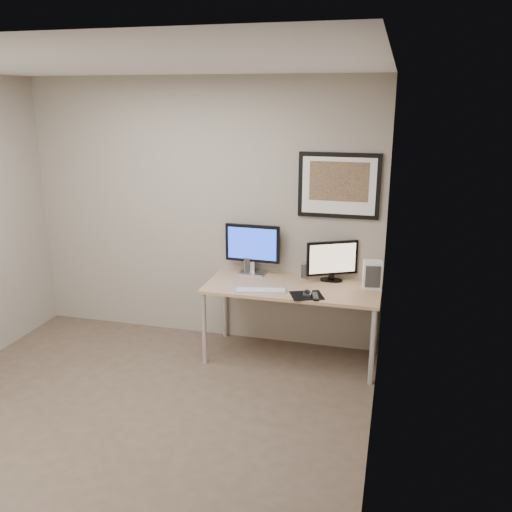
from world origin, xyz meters
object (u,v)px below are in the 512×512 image
object	(u,v)px
monitor_tv	(332,260)
speaker_left	(247,265)
fan_unit	(372,275)
keyboard	(261,290)
speaker_right	(305,271)
desk	(292,293)
monitor_large	(252,247)
framed_art	(339,186)

from	to	relation	value
monitor_tv	speaker_left	bearing A→B (deg)	151.26
fan_unit	speaker_left	bearing A→B (deg)	165.79
keyboard	fan_unit	size ratio (longest dim) A/B	1.80
fan_unit	speaker_right	bearing A→B (deg)	162.07
desk	monitor_tv	distance (m)	0.48
monitor_large	framed_art	bearing A→B (deg)	7.17
keyboard	speaker_right	bearing A→B (deg)	42.05
framed_art	monitor_large	bearing A→B (deg)	-174.29
desk	monitor_large	distance (m)	0.62
desk	monitor_large	size ratio (longest dim) A/B	2.96
framed_art	monitor_tv	size ratio (longest dim) A/B	1.65
desk	monitor_large	xyz separation A→B (m)	(-0.45, 0.25, 0.34)
framed_art	speaker_left	size ratio (longest dim) A/B	4.50
monitor_tv	keyboard	xyz separation A→B (m)	(-0.57, -0.44, -0.20)
monitor_large	speaker_right	bearing A→B (deg)	-0.23
speaker_left	keyboard	distance (m)	0.54
monitor_large	speaker_left	bearing A→B (deg)	177.91
desk	keyboard	bearing A→B (deg)	-139.80
desk	fan_unit	size ratio (longest dim) A/B	6.26
speaker_left	speaker_right	world-z (taller)	speaker_left
fan_unit	monitor_tv	bearing A→B (deg)	156.90
desk	monitor_large	world-z (taller)	monitor_large
speaker_left	desk	bearing A→B (deg)	-45.65
desk	speaker_left	distance (m)	0.59
framed_art	fan_unit	bearing A→B (deg)	-29.83
desk	framed_art	bearing A→B (deg)	43.46
speaker_left	keyboard	xyz separation A→B (m)	(0.26, -0.46, -0.08)
speaker_right	fan_unit	world-z (taller)	fan_unit
monitor_tv	keyboard	distance (m)	0.75
keyboard	speaker_left	bearing A→B (deg)	106.76
desk	speaker_left	world-z (taller)	speaker_left
monitor_tv	speaker_right	distance (m)	0.29
speaker_right	desk	bearing A→B (deg)	-93.41
framed_art	speaker_left	distance (m)	1.18
keyboard	fan_unit	bearing A→B (deg)	7.08
speaker_left	monitor_large	bearing A→B (deg)	-22.41
monitor_large	monitor_tv	xyz separation A→B (m)	(0.78, -0.02, -0.07)
desk	speaker_right	bearing A→B (deg)	73.13
monitor_tv	speaker_right	world-z (taller)	monitor_tv
speaker_left	fan_unit	distance (m)	1.22
monitor_large	keyboard	size ratio (longest dim) A/B	1.18
framed_art	speaker_right	xyz separation A→B (m)	(-0.28, -0.10, -0.81)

